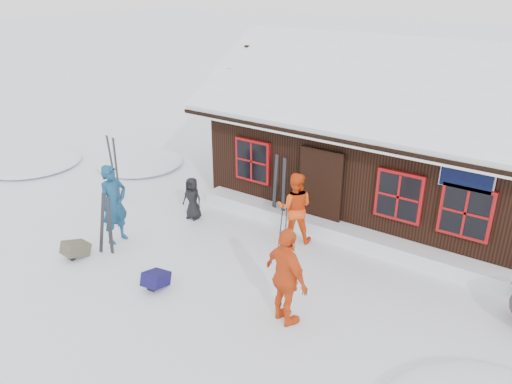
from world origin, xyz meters
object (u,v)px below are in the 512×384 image
at_px(skier_teal, 114,204).
at_px(backpack_olive, 76,251).
at_px(ski_pair_left, 106,225).
at_px(skier_orange_right, 287,277).
at_px(skier_crouched, 192,198).
at_px(backpack_blue, 156,282).
at_px(skier_orange_left, 295,207).
at_px(ski_poles, 283,232).

bearing_deg(skier_teal, backpack_olive, 172.82).
bearing_deg(ski_pair_left, skier_teal, 118.67).
distance_m(skier_orange_right, ski_pair_left, 4.51).
relative_size(skier_crouched, backpack_blue, 2.18).
bearing_deg(skier_crouched, skier_orange_right, -32.24).
relative_size(skier_teal, skier_crouched, 1.70).
relative_size(skier_teal, skier_orange_left, 1.11).
relative_size(skier_orange_right, skier_crouched, 1.69).
relative_size(skier_orange_left, backpack_blue, 3.35).
height_order(skier_orange_left, ski_poles, skier_orange_left).
xyz_separation_m(skier_orange_left, ski_poles, (0.16, -0.77, -0.25)).
height_order(skier_orange_left, backpack_olive, skier_orange_left).
xyz_separation_m(ski_pair_left, backpack_olive, (-0.50, -0.51, -0.58)).
height_order(skier_orange_left, backpack_blue, skier_orange_left).
bearing_deg(ski_pair_left, skier_orange_left, 40.94).
bearing_deg(backpack_olive, skier_teal, 84.44).
height_order(skier_orange_right, ski_pair_left, skier_orange_right).
distance_m(backpack_blue, backpack_olive, 2.32).
height_order(skier_teal, skier_orange_right, skier_teal).
xyz_separation_m(skier_crouched, ski_pair_left, (-0.37, -2.43, 0.17)).
bearing_deg(backpack_olive, skier_crouched, 77.85).
bearing_deg(skier_crouched, backpack_olive, -110.76).
relative_size(ski_pair_left, ski_poles, 1.19).
xyz_separation_m(ski_pair_left, ski_poles, (3.26, 2.13, -0.12)).
xyz_separation_m(skier_orange_right, backpack_olive, (-5.01, -0.74, -0.80)).
distance_m(skier_orange_right, ski_poles, 2.30).
distance_m(ski_pair_left, ski_poles, 3.90).
bearing_deg(ski_poles, skier_crouched, 174.16).
relative_size(ski_pair_left, backpack_olive, 2.92).
distance_m(skier_orange_left, ski_poles, 0.83).
bearing_deg(skier_orange_left, ski_poles, 74.78).
xyz_separation_m(skier_teal, ski_poles, (3.58, 1.60, -0.34)).
xyz_separation_m(skier_orange_left, ski_pair_left, (-3.10, -2.91, -0.13)).
bearing_deg(ski_pair_left, skier_orange_right, 0.65).
bearing_deg(backpack_blue, backpack_olive, 175.03).
bearing_deg(skier_orange_left, skier_teal, 7.71).
distance_m(skier_teal, skier_orange_left, 4.16).
bearing_deg(ski_poles, ski_pair_left, -146.80).
bearing_deg(skier_orange_right, skier_teal, 18.61).
height_order(ski_pair_left, backpack_olive, ski_pair_left).
xyz_separation_m(skier_orange_right, backpack_blue, (-2.69, -0.57, -0.80)).
distance_m(skier_orange_left, ski_pair_left, 4.25).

